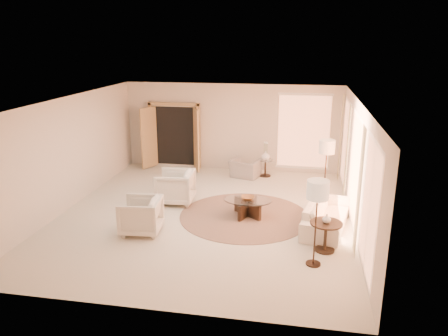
% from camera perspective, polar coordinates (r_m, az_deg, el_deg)
% --- Properties ---
extents(room, '(7.04, 8.04, 2.83)m').
position_cam_1_polar(room, '(10.37, -2.57, 1.07)').
color(room, beige).
rests_on(room, ground).
extents(windows_right, '(0.10, 6.40, 2.40)m').
position_cam_1_polar(windows_right, '(10.30, 16.62, -0.01)').
color(windows_right, '#FF9866').
rests_on(windows_right, room).
extents(window_back_corner, '(1.70, 0.10, 2.40)m').
position_cam_1_polar(window_back_corner, '(13.97, 10.37, 4.67)').
color(window_back_corner, '#FF9866').
rests_on(window_back_corner, room).
extents(curtains_right, '(0.06, 5.20, 2.60)m').
position_cam_1_polar(curtains_right, '(11.17, 15.89, 1.06)').
color(curtains_right, tan).
rests_on(curtains_right, room).
extents(french_doors, '(1.95, 0.66, 2.16)m').
position_cam_1_polar(french_doors, '(14.51, -6.54, 4.13)').
color(french_doors, tan).
rests_on(french_doors, room).
extents(area_rug, '(3.78, 3.78, 0.01)m').
position_cam_1_polar(area_rug, '(10.74, 2.69, -6.24)').
color(area_rug, '#472F25').
rests_on(area_rug, room).
extents(sofa, '(1.24, 2.25, 0.62)m').
position_cam_1_polar(sofa, '(10.28, 13.26, -5.92)').
color(sofa, silver).
rests_on(sofa, room).
extents(armchair_left, '(0.92, 0.97, 0.94)m').
position_cam_1_polar(armchair_left, '(11.50, -6.40, -2.27)').
color(armchair_left, silver).
rests_on(armchair_left, room).
extents(armchair_right, '(0.89, 0.94, 0.88)m').
position_cam_1_polar(armchair_right, '(9.88, -10.84, -5.91)').
color(armchair_right, silver).
rests_on(armchair_right, room).
extents(accent_chair, '(0.98, 0.77, 0.75)m').
position_cam_1_polar(accent_chair, '(13.58, 2.78, 0.34)').
color(accent_chair, gray).
rests_on(accent_chair, room).
extents(coffee_table, '(1.44, 1.44, 0.43)m').
position_cam_1_polar(coffee_table, '(10.64, 3.09, -4.94)').
color(coffee_table, black).
rests_on(coffee_table, room).
extents(end_table, '(0.66, 0.66, 0.62)m').
position_cam_1_polar(end_table, '(9.14, 13.14, -8.08)').
color(end_table, black).
rests_on(end_table, room).
extents(side_table, '(0.46, 0.46, 0.54)m').
position_cam_1_polar(side_table, '(13.73, 5.42, 0.25)').
color(side_table, black).
rests_on(side_table, room).
extents(floor_lamp_near, '(0.41, 0.41, 1.68)m').
position_cam_1_polar(floor_lamp_near, '(11.49, 13.29, 2.35)').
color(floor_lamp_near, black).
rests_on(floor_lamp_near, room).
extents(floor_lamp_far, '(0.41, 0.41, 1.69)m').
position_cam_1_polar(floor_lamp_far, '(8.16, 12.14, -3.33)').
color(floor_lamp_far, black).
rests_on(floor_lamp_far, room).
extents(bowl, '(0.36, 0.36, 0.08)m').
position_cam_1_polar(bowl, '(10.57, 3.11, -3.93)').
color(bowl, brown).
rests_on(bowl, coffee_table).
extents(end_vase, '(0.20, 0.20, 0.18)m').
position_cam_1_polar(end_vase, '(9.02, 13.26, -6.46)').
color(end_vase, white).
rests_on(end_vase, end_table).
extents(side_vase, '(0.34, 0.34, 0.28)m').
position_cam_1_polar(side_vase, '(13.64, 5.46, 1.65)').
color(side_vase, white).
rests_on(side_vase, side_table).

